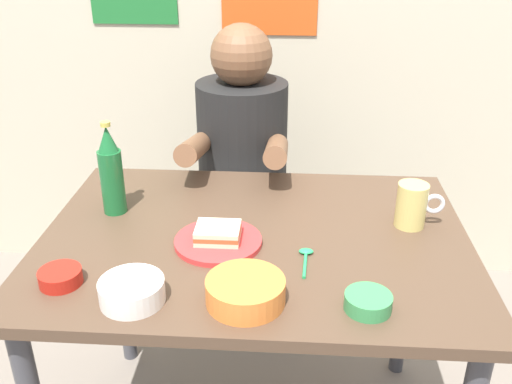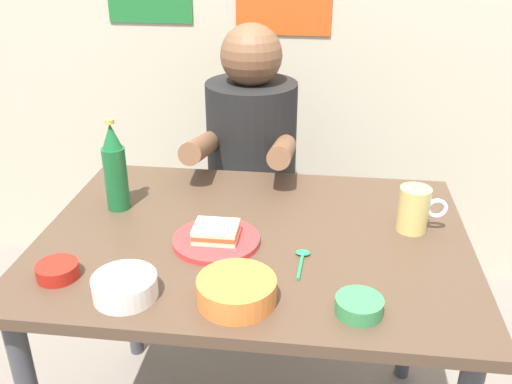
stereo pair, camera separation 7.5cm
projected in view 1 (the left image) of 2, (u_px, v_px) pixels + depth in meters
name	position (u px, v px, depth m)	size (l,w,h in m)	color
dining_table	(255.00, 266.00, 1.50)	(1.10, 0.80, 0.74)	#4C3828
stool	(243.00, 239.00, 2.20)	(0.34, 0.34, 0.45)	#4C4C51
person_seated	(242.00, 140.00, 2.00)	(0.33, 0.56, 0.72)	black
plate_orange	(218.00, 241.00, 1.41)	(0.22, 0.22, 0.01)	red
sandwich	(218.00, 233.00, 1.40)	(0.11, 0.09, 0.04)	beige
beer_mug	(412.00, 205.00, 1.48)	(0.13, 0.08, 0.12)	#D1BC66
beer_bottle	(111.00, 172.00, 1.52)	(0.06, 0.06, 0.26)	#19602D
soup_bowl_orange	(247.00, 290.00, 1.19)	(0.17, 0.17, 0.05)	orange
sambal_bowl_red	(60.00, 276.00, 1.26)	(0.10, 0.10, 0.03)	#B21E14
rice_bowl_white	(132.00, 290.00, 1.19)	(0.14, 0.14, 0.05)	silver
dip_bowl_green	(368.00, 301.00, 1.17)	(0.10, 0.10, 0.03)	#388C4C
spoon	(306.00, 256.00, 1.35)	(0.04, 0.12, 0.01)	#26A559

